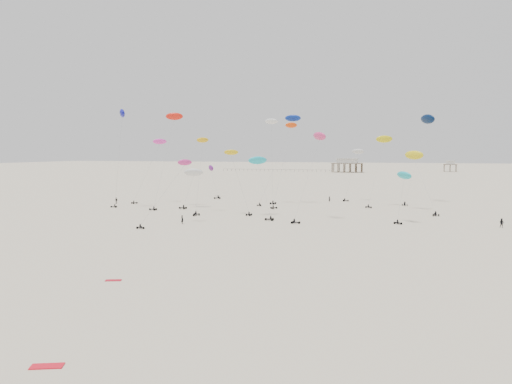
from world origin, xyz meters
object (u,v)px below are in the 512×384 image
(pavilion_main, at_px, (347,166))
(rig_4, at_px, (382,150))
(pavilion_small, at_px, (450,167))
(spectator_0, at_px, (182,224))

(pavilion_main, xyz_separation_m, rig_4, (31.22, -214.82, 10.70))
(pavilion_main, xyz_separation_m, pavilion_small, (70.00, 30.00, -0.74))
(pavilion_main, relative_size, spectator_0, 10.20)
(pavilion_small, bearing_deg, spectator_0, -104.69)
(spectator_0, bearing_deg, rig_4, -97.03)
(rig_4, distance_m, spectator_0, 60.73)
(pavilion_small, distance_m, rig_4, 248.14)
(pavilion_small, relative_size, spectator_0, 4.37)
(pavilion_main, distance_m, spectator_0, 260.45)
(rig_4, bearing_deg, spectator_0, 2.01)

